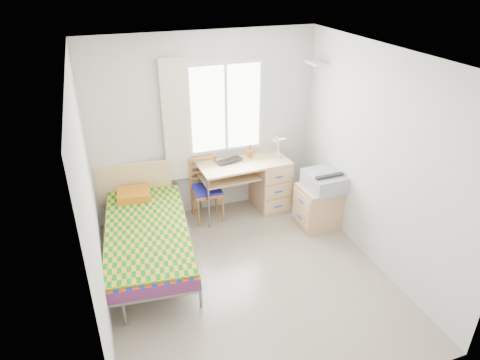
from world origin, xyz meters
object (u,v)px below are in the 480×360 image
object	(u,v)px
chair	(206,185)
desk	(266,182)
bed	(146,230)
printer	(324,180)
cabinet	(319,206)

from	to	relation	value
chair	desk	bearing A→B (deg)	0.25
bed	chair	size ratio (longest dim) A/B	2.39
bed	desk	world-z (taller)	bed
desk	printer	world-z (taller)	printer
bed	printer	world-z (taller)	bed
chair	printer	bearing A→B (deg)	-25.37
cabinet	printer	xyz separation A→B (m)	(0.03, -0.03, 0.42)
bed	cabinet	size ratio (longest dim) A/B	3.63
bed	chair	xyz separation A→B (m)	(0.97, 0.73, 0.07)
bed	printer	xyz separation A→B (m)	(2.42, -0.04, 0.28)
bed	desk	bearing A→B (deg)	26.28
bed	printer	bearing A→B (deg)	5.10
chair	printer	world-z (taller)	chair
desk	chair	distance (m)	0.91
desk	chair	world-z (taller)	chair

